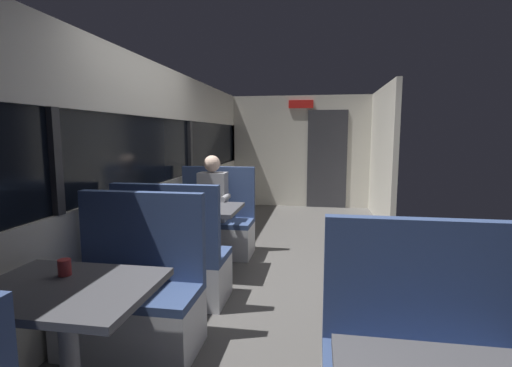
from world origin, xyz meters
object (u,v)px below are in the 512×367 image
seated_passenger (214,213)px  coffee_cup_secondary (65,267)px  dining_table_mid_window (198,216)px  bench_mid_window_facing_entry (215,228)px  dining_table_near_window (66,305)px  bench_mid_window_facing_end (174,266)px  bench_near_window_facing_entry (133,303)px  coffee_cup_primary (197,205)px

seated_passenger → coffee_cup_secondary: (-0.10, -2.66, 0.25)m
dining_table_mid_window → bench_mid_window_facing_entry: bench_mid_window_facing_entry is taller
dining_table_near_window → coffee_cup_secondary: coffee_cup_secondary is taller
bench_mid_window_facing_end → seated_passenger: size_ratio=0.87×
dining_table_mid_window → bench_mid_window_facing_end: size_ratio=0.82×
dining_table_mid_window → coffee_cup_secondary: coffee_cup_secondary is taller
dining_table_mid_window → coffee_cup_secondary: 2.04m
dining_table_near_window → coffee_cup_secondary: size_ratio=10.00×
coffee_cup_secondary → dining_table_near_window: bearing=-54.5°
bench_near_window_facing_entry → dining_table_mid_window: size_ratio=1.22×
dining_table_near_window → bench_mid_window_facing_entry: 2.88m
dining_table_mid_window → bench_mid_window_facing_entry: 0.77m
dining_table_mid_window → bench_mid_window_facing_end: bearing=-90.0°
dining_table_mid_window → coffee_cup_primary: bearing=-71.9°
dining_table_near_window → seated_passenger: seated_passenger is taller
coffee_cup_primary → coffee_cup_secondary: 1.91m
bench_mid_window_facing_end → bench_mid_window_facing_entry: size_ratio=1.00×
bench_mid_window_facing_entry → coffee_cup_primary: (0.04, -0.82, 0.46)m
dining_table_near_window → bench_mid_window_facing_end: 1.50m
dining_table_near_window → coffee_cup_primary: bearing=88.9°
bench_near_window_facing_entry → dining_table_mid_window: bearing=90.0°
bench_near_window_facing_entry → bench_mid_window_facing_end: (0.00, 0.77, 0.00)m
bench_near_window_facing_entry → coffee_cup_secondary: 0.73m
seated_passenger → coffee_cup_primary: 0.79m
coffee_cup_primary → coffee_cup_secondary: (-0.14, -1.91, 0.00)m
coffee_cup_primary → dining_table_near_window: bearing=-91.1°
dining_table_near_window → seated_passenger: bearing=90.0°
dining_table_near_window → coffee_cup_primary: coffee_cup_primary is taller
dining_table_near_window → bench_mid_window_facing_entry: bearing=90.0°
dining_table_near_window → coffee_cup_primary: 2.05m
coffee_cup_primary → coffee_cup_secondary: size_ratio=1.00×
bench_mid_window_facing_entry → seated_passenger: (0.00, -0.07, 0.21)m
coffee_cup_primary → seated_passenger: bearing=93.0°
dining_table_near_window → bench_mid_window_facing_end: bench_mid_window_facing_end is taller
dining_table_near_window → coffee_cup_primary: (0.04, 2.05, 0.15)m
bench_mid_window_facing_end → coffee_cup_secondary: 1.41m
bench_mid_window_facing_entry → dining_table_mid_window: bearing=-90.0°
dining_table_near_window → dining_table_mid_window: bearing=90.0°
seated_passenger → coffee_cup_primary: (0.04, -0.75, 0.25)m
bench_near_window_facing_entry → coffee_cup_secondary: size_ratio=12.22×
bench_near_window_facing_entry → coffee_cup_primary: size_ratio=12.22×
coffee_cup_secondary → coffee_cup_primary: bearing=85.9°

